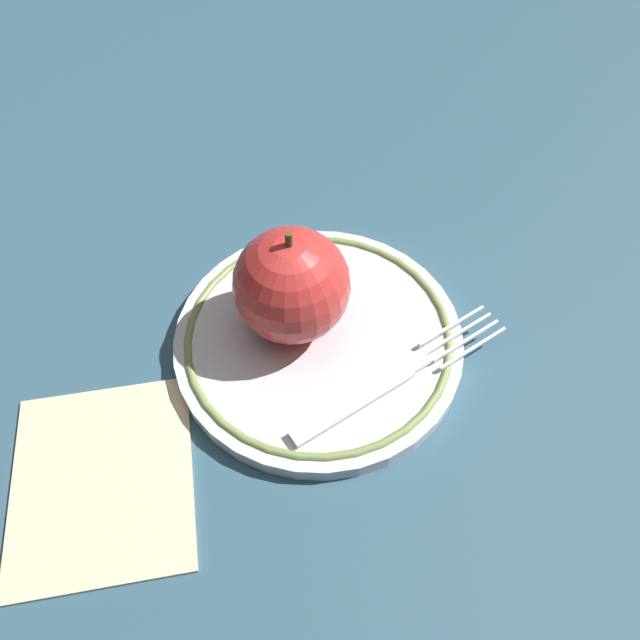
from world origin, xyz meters
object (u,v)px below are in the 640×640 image
Objects in this scene: apple_red_whole at (292,285)px; napkin_folded at (102,479)px; plate at (320,342)px; fork at (394,379)px.

apple_red_whole is 0.68× the size of napkin_folded.
fork reaches higher than plate.
fork is (-0.06, -0.03, 0.01)m from plate.
fork is 1.31× the size of napkin_folded.
apple_red_whole reaches higher than fork.
apple_red_whole is 0.52× the size of fork.
apple_red_whole reaches higher than plate.
napkin_folded is (-0.03, 0.18, -0.01)m from plate.
plate is at bearing -151.03° from apple_red_whole.
apple_red_whole is at bearing 110.51° from fork.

